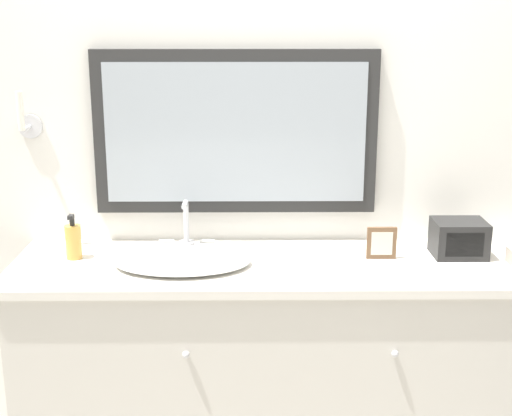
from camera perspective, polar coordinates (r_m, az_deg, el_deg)
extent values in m
cube|color=white|center=(2.73, 2.26, 5.18)|extent=(8.00, 0.06, 2.55)
cube|color=#282828|center=(2.67, -1.64, 6.06)|extent=(1.06, 0.04, 0.61)
cube|color=#9EA8B2|center=(2.65, -1.65, 5.99)|extent=(0.97, 0.01, 0.52)
cylinder|color=silver|center=(2.80, -17.61, 6.24)|extent=(0.09, 0.01, 0.09)
cylinder|color=silver|center=(2.75, -17.90, 6.08)|extent=(0.02, 0.10, 0.02)
cylinder|color=white|center=(2.70, -18.33, 7.37)|extent=(0.02, 0.02, 0.14)
cube|color=beige|center=(2.73, 2.39, -13.63)|extent=(1.89, 0.51, 0.87)
cube|color=silver|center=(2.54, 2.50, -4.68)|extent=(1.95, 0.55, 0.03)
sphere|color=silver|center=(2.38, -5.63, -11.59)|extent=(0.02, 0.02, 0.02)
sphere|color=silver|center=(2.42, 11.06, -11.37)|extent=(0.02, 0.02, 0.02)
ellipsoid|color=white|center=(2.51, -5.90, -4.20)|extent=(0.48, 0.32, 0.03)
cylinder|color=silver|center=(2.68, -5.56, -2.98)|extent=(0.06, 0.06, 0.03)
cylinder|color=silver|center=(2.65, -5.61, -1.12)|extent=(0.02, 0.02, 0.15)
cylinder|color=silver|center=(2.60, -5.71, 0.27)|extent=(0.02, 0.07, 0.02)
cylinder|color=white|center=(2.68, -7.16, -2.67)|extent=(0.06, 0.02, 0.02)
cylinder|color=white|center=(2.67, -3.96, -2.68)|extent=(0.06, 0.02, 0.02)
cylinder|color=gold|center=(2.64, -14.40, -2.65)|extent=(0.06, 0.06, 0.12)
cylinder|color=black|center=(2.61, -14.51, -0.99)|extent=(0.02, 0.02, 0.04)
cube|color=black|center=(2.60, -14.60, -0.70)|extent=(0.02, 0.03, 0.01)
cube|color=black|center=(2.69, 15.92, -2.34)|extent=(0.19, 0.15, 0.13)
cube|color=black|center=(2.62, 16.36, -2.82)|extent=(0.14, 0.01, 0.09)
cube|color=brown|center=(2.59, 10.01, -2.77)|extent=(0.11, 0.01, 0.12)
cube|color=beige|center=(2.58, 10.04, -2.82)|extent=(0.08, 0.00, 0.08)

